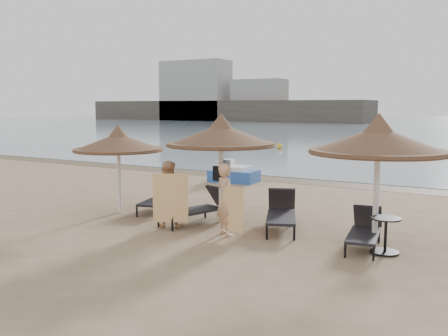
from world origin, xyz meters
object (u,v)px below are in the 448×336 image
at_px(palapa_left, 118,143).
at_px(pedal_boat, 233,174).
at_px(lounger_near_left, 200,207).
at_px(person_left, 167,189).
at_px(palapa_right, 378,141).
at_px(lounger_near_right, 281,212).
at_px(person_right, 226,194).
at_px(palapa_center, 221,136).
at_px(lounger_far_left, 161,197).
at_px(side_table, 385,236).
at_px(lounger_far_right, 365,230).

xyz_separation_m(palapa_left, pedal_boat, (-0.02, 6.76, -1.69)).
xyz_separation_m(lounger_near_left, person_left, (-0.43, -0.83, 0.57)).
relative_size(palapa_right, lounger_near_right, 1.35).
xyz_separation_m(lounger_near_right, person_right, (-0.87, -1.29, 0.58)).
height_order(palapa_center, lounger_far_left, palapa_center).
xyz_separation_m(lounger_near_right, pedal_boat, (-4.80, 6.11, -0.09)).
height_order(palapa_right, person_left, palapa_right).
distance_m(palapa_right, side_table, 2.01).
relative_size(lounger_near_left, pedal_boat, 1.09).
xyz_separation_m(lounger_far_left, side_table, (6.70, -1.09, -0.03)).
bearing_deg(lounger_far_left, palapa_right, -22.06).
xyz_separation_m(palapa_right, person_right, (-3.33, -0.71, -1.32)).
distance_m(palapa_center, palapa_right, 4.16).
height_order(lounger_near_right, person_left, person_left).
bearing_deg(side_table, lounger_far_right, 150.08).
relative_size(lounger_far_right, side_table, 2.54).
relative_size(palapa_center, lounger_far_left, 1.42).
bearing_deg(side_table, pedal_boat, 137.21).
bearing_deg(palapa_right, lounger_far_left, 172.92).
bearing_deg(palapa_center, pedal_boat, 116.55).
height_order(person_left, person_right, person_right).
distance_m(lounger_far_right, side_table, 0.59).
bearing_deg(lounger_far_left, lounger_far_right, -22.34).
bearing_deg(person_left, lounger_near_right, -173.70).
bearing_deg(side_table, lounger_near_right, 162.27).
height_order(palapa_right, lounger_near_left, palapa_right).
relative_size(palapa_right, person_right, 1.47).
height_order(lounger_near_right, pedal_boat, lounger_near_right).
bearing_deg(lounger_far_right, palapa_left, 171.43).
bearing_deg(palapa_center, side_table, -9.49).
bearing_deg(lounger_near_left, person_left, -99.07).
relative_size(lounger_far_left, lounger_near_right, 0.94).
bearing_deg(lounger_near_right, palapa_left, 164.66).
bearing_deg(side_table, lounger_far_left, 170.74).
bearing_deg(pedal_boat, person_right, -66.47).
relative_size(lounger_near_left, side_table, 2.84).
bearing_deg(pedal_boat, palapa_left, -94.27).
distance_m(palapa_center, person_left, 1.97).
relative_size(palapa_center, lounger_near_left, 1.35).
bearing_deg(lounger_far_right, palapa_right, -8.07).
bearing_deg(person_right, lounger_near_right, -89.90).
xyz_separation_m(lounger_far_right, pedal_boat, (-7.05, 6.70, -0.04)).
bearing_deg(pedal_boat, lounger_far_right, -48.00).
xyz_separation_m(palapa_left, side_table, (7.54, -0.24, -1.67)).
bearing_deg(side_table, palapa_right, 134.69).
bearing_deg(palapa_right, pedal_boat, 137.32).
bearing_deg(palapa_center, palapa_left, -170.79).
distance_m(lounger_near_right, side_table, 2.89).
height_order(lounger_far_left, person_left, person_left).
relative_size(palapa_right, lounger_near_left, 1.37).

